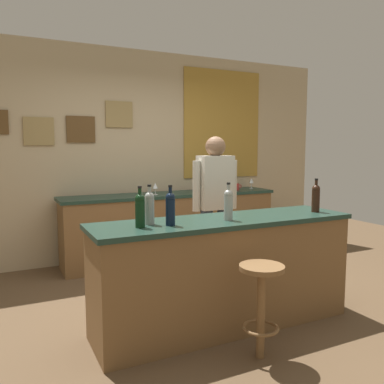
{
  "coord_description": "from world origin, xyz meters",
  "views": [
    {
      "loc": [
        -1.67,
        -3.18,
        1.5
      ],
      "look_at": [
        0.11,
        0.45,
        1.05
      ],
      "focal_mm": 37.14,
      "sensor_mm": 36.0,
      "label": 1
    }
  ],
  "objects_px": {
    "wine_bottle_c": "(170,208)",
    "wine_bottle_e": "(316,197)",
    "wine_bottle_a": "(140,209)",
    "wine_bottle_d": "(228,203)",
    "bar_stool": "(261,295)",
    "wine_bottle_b": "(150,207)",
    "coffee_mug": "(237,187)",
    "wine_glass_a": "(155,186)",
    "bartender": "(215,202)",
    "wine_glass_b": "(251,181)"
  },
  "relations": [
    {
      "from": "wine_bottle_a",
      "to": "wine_bottle_b",
      "type": "height_order",
      "value": "same"
    },
    {
      "from": "wine_glass_b",
      "to": "wine_bottle_e",
      "type": "bearing_deg",
      "value": -110.01
    },
    {
      "from": "wine_bottle_b",
      "to": "wine_glass_a",
      "type": "bearing_deg",
      "value": 68.0
    },
    {
      "from": "wine_bottle_b",
      "to": "wine_glass_a",
      "type": "height_order",
      "value": "wine_bottle_b"
    },
    {
      "from": "wine_glass_a",
      "to": "wine_glass_b",
      "type": "distance_m",
      "value": 1.57
    },
    {
      "from": "bartender",
      "to": "wine_bottle_d",
      "type": "distance_m",
      "value": 0.99
    },
    {
      "from": "wine_bottle_c",
      "to": "coffee_mug",
      "type": "xyz_separation_m",
      "value": [
        1.9,
        2.05,
        -0.11
      ]
    },
    {
      "from": "wine_bottle_d",
      "to": "wine_bottle_e",
      "type": "height_order",
      "value": "same"
    },
    {
      "from": "wine_bottle_c",
      "to": "wine_glass_a",
      "type": "distance_m",
      "value": 2.15
    },
    {
      "from": "bartender",
      "to": "wine_glass_a",
      "type": "height_order",
      "value": "bartender"
    },
    {
      "from": "bar_stool",
      "to": "coffee_mug",
      "type": "distance_m",
      "value": 2.96
    },
    {
      "from": "wine_bottle_d",
      "to": "bartender",
      "type": "bearing_deg",
      "value": 66.72
    },
    {
      "from": "bar_stool",
      "to": "wine_bottle_b",
      "type": "bearing_deg",
      "value": 135.57
    },
    {
      "from": "bar_stool",
      "to": "wine_bottle_c",
      "type": "bearing_deg",
      "value": 134.47
    },
    {
      "from": "wine_bottle_b",
      "to": "wine_bottle_d",
      "type": "relative_size",
      "value": 1.0
    },
    {
      "from": "bartender",
      "to": "coffee_mug",
      "type": "height_order",
      "value": "bartender"
    },
    {
      "from": "wine_bottle_a",
      "to": "wine_bottle_c",
      "type": "height_order",
      "value": "same"
    },
    {
      "from": "bar_stool",
      "to": "wine_bottle_a",
      "type": "height_order",
      "value": "wine_bottle_a"
    },
    {
      "from": "bar_stool",
      "to": "wine_glass_a",
      "type": "xyz_separation_m",
      "value": [
        0.17,
        2.54,
        0.55
      ]
    },
    {
      "from": "wine_bottle_c",
      "to": "coffee_mug",
      "type": "relative_size",
      "value": 2.45
    },
    {
      "from": "wine_bottle_a",
      "to": "bartender",
      "type": "bearing_deg",
      "value": 37.94
    },
    {
      "from": "bartender",
      "to": "wine_bottle_b",
      "type": "xyz_separation_m",
      "value": [
        -1.02,
        -0.8,
        0.12
      ]
    },
    {
      "from": "wine_bottle_a",
      "to": "wine_bottle_d",
      "type": "height_order",
      "value": "same"
    },
    {
      "from": "bar_stool",
      "to": "bartender",
      "type": "bearing_deg",
      "value": 73.67
    },
    {
      "from": "wine_bottle_d",
      "to": "coffee_mug",
      "type": "xyz_separation_m",
      "value": [
        1.39,
        2.06,
        -0.11
      ]
    },
    {
      "from": "bar_stool",
      "to": "wine_bottle_c",
      "type": "xyz_separation_m",
      "value": [
        -0.49,
        0.5,
        0.6
      ]
    },
    {
      "from": "wine_bottle_c",
      "to": "wine_bottle_e",
      "type": "height_order",
      "value": "same"
    },
    {
      "from": "wine_bottle_d",
      "to": "wine_bottle_b",
      "type": "bearing_deg",
      "value": 170.3
    },
    {
      "from": "bartender",
      "to": "wine_glass_b",
      "type": "height_order",
      "value": "bartender"
    },
    {
      "from": "bartender",
      "to": "wine_bottle_e",
      "type": "xyz_separation_m",
      "value": [
        0.54,
        -0.9,
        0.12
      ]
    },
    {
      "from": "bartender",
      "to": "bar_stool",
      "type": "xyz_separation_m",
      "value": [
        -0.41,
        -1.4,
        -0.48
      ]
    },
    {
      "from": "wine_bottle_a",
      "to": "wine_bottle_d",
      "type": "relative_size",
      "value": 1.0
    },
    {
      "from": "wine_bottle_e",
      "to": "coffee_mug",
      "type": "height_order",
      "value": "wine_bottle_e"
    },
    {
      "from": "wine_bottle_c",
      "to": "bar_stool",
      "type": "bearing_deg",
      "value": -45.53
    },
    {
      "from": "wine_bottle_d",
      "to": "coffee_mug",
      "type": "relative_size",
      "value": 2.45
    },
    {
      "from": "bar_stool",
      "to": "wine_bottle_e",
      "type": "height_order",
      "value": "wine_bottle_e"
    },
    {
      "from": "wine_bottle_b",
      "to": "coffee_mug",
      "type": "distance_m",
      "value": 2.81
    },
    {
      "from": "bar_stool",
      "to": "wine_bottle_c",
      "type": "distance_m",
      "value": 0.91
    },
    {
      "from": "wine_bottle_c",
      "to": "wine_glass_a",
      "type": "height_order",
      "value": "wine_bottle_c"
    },
    {
      "from": "wine_bottle_d",
      "to": "wine_glass_a",
      "type": "relative_size",
      "value": 1.97
    },
    {
      "from": "wine_bottle_b",
      "to": "wine_glass_b",
      "type": "relative_size",
      "value": 1.97
    },
    {
      "from": "wine_bottle_c",
      "to": "wine_bottle_d",
      "type": "relative_size",
      "value": 1.0
    },
    {
      "from": "wine_bottle_e",
      "to": "wine_glass_a",
      "type": "xyz_separation_m",
      "value": [
        -0.78,
        2.05,
        -0.05
      ]
    },
    {
      "from": "wine_bottle_c",
      "to": "wine_glass_b",
      "type": "xyz_separation_m",
      "value": [
        2.22,
        2.16,
        -0.05
      ]
    },
    {
      "from": "wine_bottle_d",
      "to": "wine_glass_a",
      "type": "height_order",
      "value": "wine_bottle_d"
    },
    {
      "from": "wine_bottle_b",
      "to": "coffee_mug",
      "type": "height_order",
      "value": "wine_bottle_b"
    },
    {
      "from": "wine_bottle_e",
      "to": "wine_glass_b",
      "type": "bearing_deg",
      "value": 69.99
    },
    {
      "from": "bar_stool",
      "to": "wine_bottle_d",
      "type": "bearing_deg",
      "value": 87.68
    },
    {
      "from": "wine_bottle_e",
      "to": "coffee_mug",
      "type": "distance_m",
      "value": 2.11
    },
    {
      "from": "wine_bottle_b",
      "to": "wine_bottle_d",
      "type": "distance_m",
      "value": 0.64
    }
  ]
}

